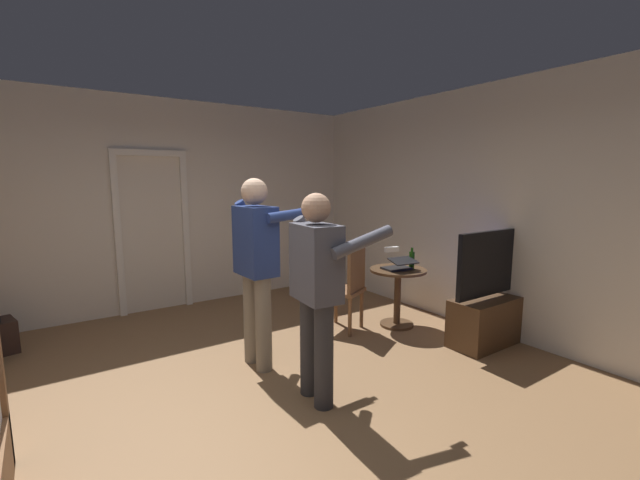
% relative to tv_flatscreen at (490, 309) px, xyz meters
% --- Properties ---
extents(ground_plane, '(6.74, 6.74, 0.00)m').
position_rel_tv_flatscreen_xyz_m(ground_plane, '(-2.73, 0.18, -0.37)').
color(ground_plane, olive).
extents(wall_back, '(6.30, 0.12, 2.81)m').
position_rel_tv_flatscreen_xyz_m(wall_back, '(-2.73, 3.30, 1.03)').
color(wall_back, silver).
rests_on(wall_back, ground_plane).
extents(wall_right, '(0.12, 6.37, 2.81)m').
position_rel_tv_flatscreen_xyz_m(wall_right, '(0.36, 0.18, 1.03)').
color(wall_right, silver).
rests_on(wall_right, ground_plane).
extents(doorway_frame, '(0.93, 0.08, 2.13)m').
position_rel_tv_flatscreen_xyz_m(doorway_frame, '(-2.68, 3.22, 0.85)').
color(doorway_frame, white).
rests_on(doorway_frame, ground_plane).
extents(tv_flatscreen, '(1.16, 0.40, 1.23)m').
position_rel_tv_flatscreen_xyz_m(tv_flatscreen, '(0.00, 0.00, 0.00)').
color(tv_flatscreen, '#4C331E').
rests_on(tv_flatscreen, ground_plane).
extents(side_table, '(0.67, 0.67, 0.70)m').
position_rel_tv_flatscreen_xyz_m(side_table, '(-0.43, 0.94, 0.10)').
color(side_table, '#4C331E').
rests_on(side_table, ground_plane).
extents(laptop, '(0.36, 0.36, 0.15)m').
position_rel_tv_flatscreen_xyz_m(laptop, '(-0.47, 0.90, 0.38)').
color(laptop, black).
rests_on(laptop, side_table).
extents(bottle_on_table, '(0.06, 0.06, 0.25)m').
position_rel_tv_flatscreen_xyz_m(bottle_on_table, '(-0.29, 0.86, 0.43)').
color(bottle_on_table, '#1B4E0C').
rests_on(bottle_on_table, side_table).
extents(wooden_chair, '(0.57, 0.57, 0.99)m').
position_rel_tv_flatscreen_xyz_m(wooden_chair, '(-1.01, 1.15, 0.17)').
color(wooden_chair, brown).
rests_on(wooden_chair, ground_plane).
extents(person_blue_shirt, '(0.71, 0.61, 1.65)m').
position_rel_tv_flatscreen_xyz_m(person_blue_shirt, '(-2.16, 0.10, 0.58)').
color(person_blue_shirt, '#333338').
rests_on(person_blue_shirt, ground_plane).
extents(person_striped_shirt, '(0.71, 0.58, 1.76)m').
position_rel_tv_flatscreen_xyz_m(person_striped_shirt, '(-2.27, 0.92, 0.65)').
color(person_striped_shirt, gray).
rests_on(person_striped_shirt, ground_plane).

